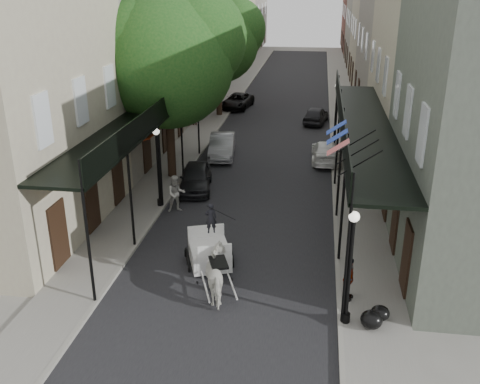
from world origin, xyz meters
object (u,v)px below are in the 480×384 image
(car_left_mid, at_px, (222,146))
(lamppost_right_near, at_px, (350,267))
(lamppost_right_far, at_px, (336,111))
(car_right_near, at_px, (326,152))
(horse, at_px, (219,275))
(pedestrian_walking, at_px, (176,194))
(car_left_near, at_px, (196,178))
(tree_far, at_px, (223,38))
(car_left_far, at_px, (238,101))
(car_right_far, at_px, (316,115))
(tree_near, at_px, (175,54))
(carriage, at_px, (208,235))
(pedestrian_sidewalk_right, at_px, (348,279))
(lamppost_left, at_px, (158,166))
(pedestrian_sidewalk_left, at_px, (194,114))

(car_left_mid, bearing_deg, lamppost_right_near, -73.81)
(lamppost_right_far, xyz_separation_m, car_right_near, (-0.55, -4.00, -1.46))
(horse, xyz_separation_m, car_right_near, (3.58, 15.00, -0.23))
(pedestrian_walking, xyz_separation_m, car_left_near, (0.27, 2.78, -0.22))
(tree_far, relative_size, car_left_far, 2.04)
(pedestrian_walking, relative_size, car_right_near, 0.42)
(lamppost_right_near, bearing_deg, horse, 166.36)
(car_right_near, xyz_separation_m, car_right_far, (-0.71, 8.79, 0.03))
(lamppost_right_near, height_order, car_left_near, lamppost_right_near)
(lamppost_right_near, height_order, car_right_far, lamppost_right_near)
(lamppost_right_far, bearing_deg, horse, -102.24)
(tree_near, xyz_separation_m, car_left_near, (1.24, -1.69, -5.85))
(carriage, distance_m, car_left_mid, 12.71)
(pedestrian_sidewalk_right, bearing_deg, pedestrian_walking, 69.47)
(car_left_mid, relative_size, car_right_far, 1.12)
(pedestrian_walking, distance_m, car_right_near, 10.72)
(carriage, xyz_separation_m, car_left_near, (-2.07, 7.08, -0.43))
(horse, xyz_separation_m, pedestrian_sidewalk_right, (4.22, 0.30, 0.05))
(lamppost_right_far, relative_size, pedestrian_walking, 2.15)
(car_right_near, bearing_deg, horse, 75.77)
(car_right_far, bearing_deg, lamppost_left, 77.43)
(car_left_near, bearing_deg, car_right_near, 31.61)
(car_left_mid, bearing_deg, pedestrian_sidewalk_right, -71.70)
(tree_far, height_order, car_right_near, tree_far)
(pedestrian_sidewalk_left, relative_size, car_right_near, 0.38)
(pedestrian_sidewalk_right, height_order, car_right_near, pedestrian_sidewalk_right)
(lamppost_right_near, relative_size, car_left_near, 0.99)
(car_left_far, bearing_deg, tree_far, -95.70)
(pedestrian_sidewalk_right, relative_size, car_left_near, 0.40)
(lamppost_left, distance_m, car_right_near, 11.17)
(carriage, bearing_deg, tree_near, 90.73)
(tree_far, height_order, lamppost_right_near, tree_far)
(pedestrian_walking, height_order, car_right_near, pedestrian_walking)
(lamppost_right_near, height_order, car_left_far, lamppost_right_near)
(tree_near, height_order, car_right_far, tree_near)
(horse, bearing_deg, pedestrian_sidewalk_left, -94.99)
(pedestrian_walking, bearing_deg, tree_far, 69.73)
(horse, bearing_deg, lamppost_right_near, 146.45)
(tree_far, relative_size, carriage, 3.13)
(lamppost_right_near, xyz_separation_m, pedestrian_sidewalk_right, (0.10, 1.30, -1.17))
(lamppost_right_far, xyz_separation_m, car_left_near, (-7.06, -9.51, -1.41))
(lamppost_right_far, relative_size, car_left_mid, 0.91)
(carriage, relative_size, car_left_mid, 0.68)
(pedestrian_walking, distance_m, car_left_mid, 8.32)
(lamppost_left, relative_size, pedestrian_sidewalk_left, 2.37)
(carriage, bearing_deg, pedestrian_walking, 98.65)
(car_left_near, xyz_separation_m, car_left_mid, (0.36, 5.51, 0.03))
(pedestrian_walking, relative_size, car_left_far, 0.41)
(car_left_mid, bearing_deg, pedestrian_sidewalk_left, 109.05)
(car_right_near, bearing_deg, pedestrian_sidewalk_left, -36.37)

